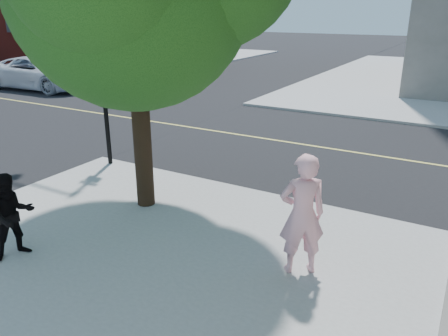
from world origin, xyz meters
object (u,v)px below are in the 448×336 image
Objects in this scene: pedestrian at (12,216)px; signal_pole at (45,35)px; car_a at (42,73)px; man_on_phone at (302,215)px.

pedestrian is 6.68m from signal_pole.
pedestrian is 0.37× the size of signal_pole.
pedestrian is at bearing -134.38° from car_a.
man_on_phone is 1.34× the size of pedestrian.
signal_pole is at bearing -50.68° from man_on_phone.
car_a is at bearing -63.05° from man_on_phone.
signal_pole reaches higher than car_a.
car_a is at bearing 70.60° from pedestrian.
pedestrian is at bearing -10.48° from man_on_phone.
man_on_phone is at bearing -15.11° from signal_pole.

